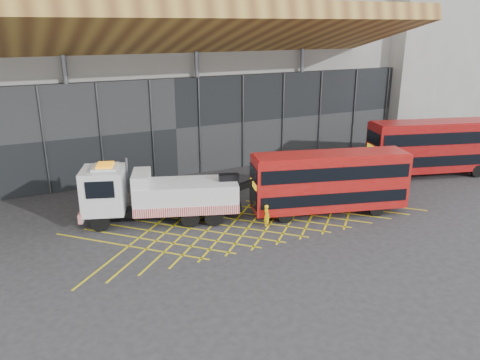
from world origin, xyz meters
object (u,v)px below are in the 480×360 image
bus_second (436,146)px  worker (267,216)px  bus_towed (329,180)px  recovery_truck (155,194)px

bus_second → worker: (-17.74, -3.24, -1.81)m
bus_towed → bus_second: bearing=28.6°
recovery_truck → worker: 7.15m
recovery_truck → worker: size_ratio=7.66×
recovery_truck → worker: recovery_truck is taller
bus_towed → bus_second: 13.31m
recovery_truck → bus_second: 23.67m
bus_towed → worker: bearing=-162.2°
bus_towed → worker: (-4.78, -0.20, -1.57)m
recovery_truck → bus_towed: bearing=0.0°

